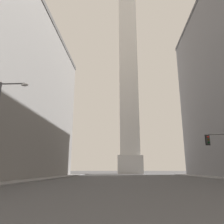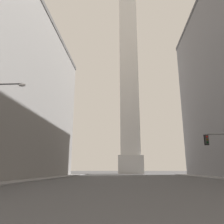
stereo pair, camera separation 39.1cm
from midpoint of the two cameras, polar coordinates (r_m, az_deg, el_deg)
sidewalk_left at (r=29.64m, az=-24.19°, el=-16.14°), size 5.00×80.89×0.15m
obelisk at (r=78.67m, az=4.48°, el=13.07°), size 7.60×7.60×78.88m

